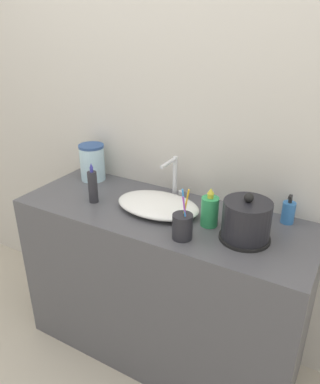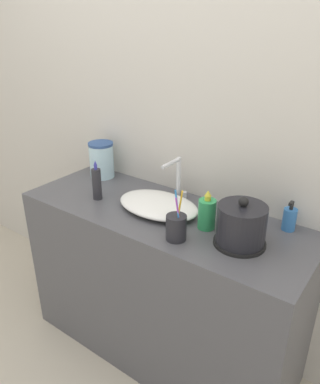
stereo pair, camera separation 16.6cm
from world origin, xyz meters
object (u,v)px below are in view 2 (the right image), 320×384
object	(u,v)px
lotion_bottle	(289,219)
water_pitcher	(102,160)
toothbrush_cup	(176,227)
mouthwash_bottle	(97,183)
shampoo_bottle	(207,213)
electric_kettle	(241,227)
faucet	(177,177)

from	to	relation	value
lotion_bottle	water_pitcher	world-z (taller)	water_pitcher
toothbrush_cup	mouthwash_bottle	xyz separation A→B (m)	(-0.52, 0.08, 0.03)
toothbrush_cup	shampoo_bottle	distance (m)	0.16
electric_kettle	faucet	bearing A→B (deg)	155.66
shampoo_bottle	electric_kettle	bearing A→B (deg)	-11.24
electric_kettle	mouthwash_bottle	xyz separation A→B (m)	(-0.73, -0.03, 0.00)
faucet	shampoo_bottle	xyz separation A→B (m)	(0.25, -0.16, -0.05)
faucet	toothbrush_cup	world-z (taller)	toothbrush_cup
shampoo_bottle	mouthwash_bottle	bearing A→B (deg)	-173.19
shampoo_bottle	water_pitcher	world-z (taller)	water_pitcher
mouthwash_bottle	water_pitcher	distance (m)	0.29
electric_kettle	water_pitcher	xyz separation A→B (m)	(-0.92, 0.19, 0.02)
electric_kettle	mouthwash_bottle	size ratio (longest dim) A/B	1.04
shampoo_bottle	mouthwash_bottle	distance (m)	0.57
toothbrush_cup	water_pitcher	world-z (taller)	toothbrush_cup
shampoo_bottle	water_pitcher	size ratio (longest dim) A/B	0.88
electric_kettle	shampoo_bottle	world-z (taller)	electric_kettle
shampoo_bottle	water_pitcher	xyz separation A→B (m)	(-0.75, 0.15, 0.03)
water_pitcher	toothbrush_cup	bearing A→B (deg)	-23.52
shampoo_bottle	water_pitcher	bearing A→B (deg)	168.44
toothbrush_cup	water_pitcher	xyz separation A→B (m)	(-0.70, 0.30, 0.04)
shampoo_bottle	mouthwash_bottle	xyz separation A→B (m)	(-0.57, -0.07, 0.01)
electric_kettle	mouthwash_bottle	bearing A→B (deg)	-177.32
toothbrush_cup	electric_kettle	bearing A→B (deg)	27.94
faucet	mouthwash_bottle	distance (m)	0.39
faucet	electric_kettle	world-z (taller)	faucet
faucet	shampoo_bottle	distance (m)	0.30
faucet	lotion_bottle	size ratio (longest dim) A/B	1.59
electric_kettle	lotion_bottle	distance (m)	0.25
mouthwash_bottle	water_pitcher	size ratio (longest dim) A/B	1.01
lotion_bottle	toothbrush_cup	bearing A→B (deg)	-134.90
faucet	mouthwash_bottle	bearing A→B (deg)	-144.62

